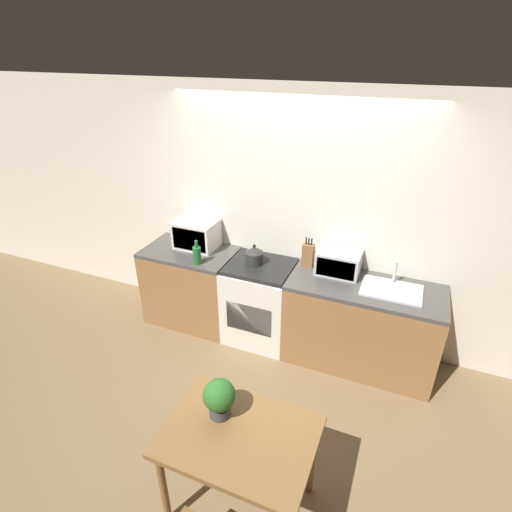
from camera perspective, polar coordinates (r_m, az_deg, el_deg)
The scene contains 13 objects.
ground_plane at distance 4.01m, azimuth -0.38°, elevation -17.94°, with size 16.00×16.00×0.00m, color brown.
wall_back at distance 4.10m, azimuth 5.31°, elevation 5.19°, with size 10.00×0.06×2.60m.
counter_left_run at distance 4.62m, azimuth -9.14°, elevation -4.18°, with size 0.99×0.62×0.90m.
counter_right_run at distance 4.10m, azimuth 14.66°, elevation -9.51°, with size 1.44×0.62×0.90m.
stove_range at distance 4.29m, azimuth 0.57°, elevation -6.55°, with size 0.68×0.62×0.90m.
kettle at distance 4.04m, azimuth -0.25°, elevation 0.10°, with size 0.18×0.18×0.22m.
microwave at distance 4.40m, azimuth -8.49°, elevation 3.12°, with size 0.45×0.34×0.30m.
bottle at distance 4.08m, azimuth -8.42°, elevation 0.16°, with size 0.08×0.08×0.26m.
knife_block at distance 4.01m, azimuth 7.44°, elevation 0.14°, with size 0.11×0.07×0.31m.
toaster_oven at distance 3.94m, azimuth 11.70°, elevation -0.90°, with size 0.41×0.29×0.23m.
sink_basin at distance 3.84m, azimuth 18.80°, elevation -4.55°, with size 0.54×0.37×0.24m.
dining_table at distance 2.81m, azimuth -2.36°, elevation -25.29°, with size 0.95×0.70×0.73m.
potted_plant at distance 2.72m, azimuth -5.26°, elevation -19.46°, with size 0.21×0.21×0.28m.
Camera 1 is at (1.08, -2.57, 2.89)m, focal length 28.00 mm.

